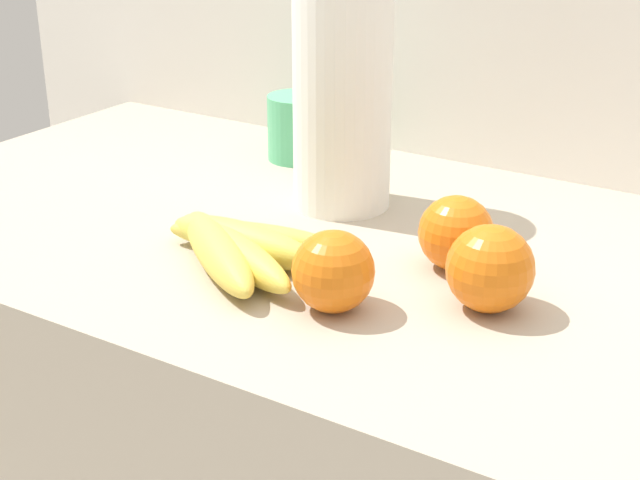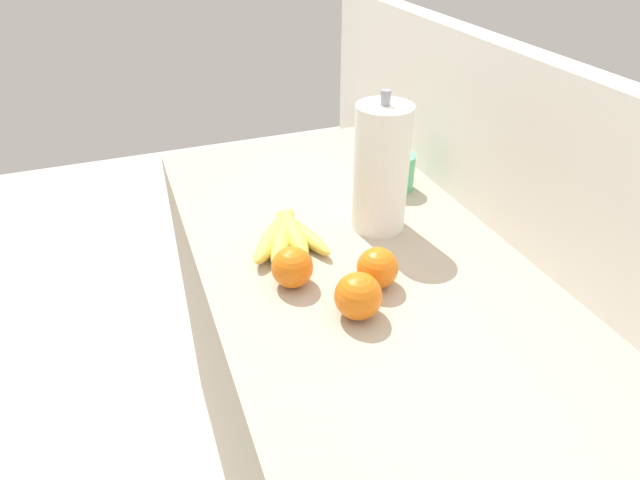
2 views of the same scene
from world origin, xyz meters
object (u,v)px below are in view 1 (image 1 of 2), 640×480
Objects in this scene: orange_front at (456,233)px; orange_right at (490,269)px; orange_far_right at (333,271)px; mug at (298,128)px; banana_bunch at (235,246)px; paper_towel_roll at (342,94)px.

orange_right is at bearing -46.17° from orange_front.
orange_far_right is (-0.06, -0.15, 0.00)m from orange_front.
orange_front is 0.87× the size of mug.
banana_bunch is 2.75× the size of orange_far_right.
paper_towel_roll reaches higher than mug.
paper_towel_roll is (0.00, 0.21, 0.12)m from banana_bunch.
mug is at bearing 144.66° from orange_right.
banana_bunch is 2.59× the size of orange_right.
paper_towel_roll is at bearing 147.65° from orange_right.
orange_far_right reaches higher than banana_bunch.
banana_bunch is 0.27m from orange_right.
orange_front is 0.40m from mug.
banana_bunch is at bearing -149.93° from orange_front.
mug is (-0.28, 0.36, 0.01)m from orange_far_right.
paper_towel_roll reaches higher than orange_right.
paper_towel_roll is at bearing 89.07° from banana_bunch.
paper_towel_roll is at bearing 119.24° from orange_far_right.
orange_right is 0.15m from orange_far_right.
paper_towel_roll is at bearing 153.67° from orange_front.
banana_bunch is 0.36m from mug.
orange_front is 0.24m from paper_towel_roll.
orange_front and orange_far_right have the same top height.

